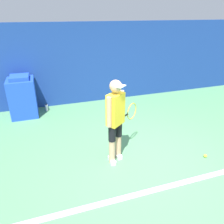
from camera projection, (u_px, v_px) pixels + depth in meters
ground_plane at (141, 164)px, 4.29m from camera, size 24.00×24.00×0.00m
back_wall at (94, 64)px, 6.85m from camera, size 24.00×0.10×2.46m
court_baseline at (159, 189)px, 3.67m from camera, size 21.60×0.10×0.01m
tennis_player at (116, 118)px, 4.04m from camera, size 0.84×0.66×1.66m
tennis_ball at (205, 156)px, 4.46m from camera, size 0.07×0.07×0.07m
covered_chair at (23, 97)px, 6.08m from camera, size 0.70×0.77×1.16m
water_bottle at (47, 108)px, 6.54m from camera, size 0.08×0.08×0.21m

